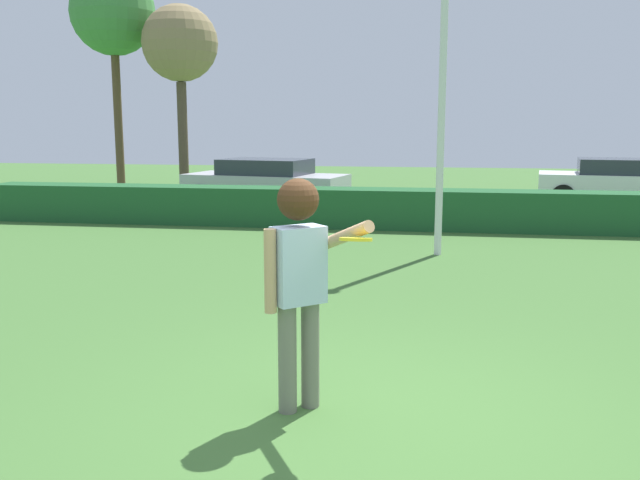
% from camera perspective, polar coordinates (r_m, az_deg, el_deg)
% --- Properties ---
extents(ground_plane, '(60.00, 60.00, 0.00)m').
position_cam_1_polar(ground_plane, '(5.28, 3.52, -14.58)').
color(ground_plane, '#406B31').
extents(person, '(0.82, 0.53, 1.78)m').
position_cam_1_polar(person, '(5.07, -1.75, -2.34)').
color(person, slate).
rests_on(person, ground).
extents(frisbee, '(0.23, 0.23, 0.05)m').
position_cam_1_polar(frisbee, '(4.63, 3.00, 0.06)').
color(frisbee, yellow).
extents(lamppost, '(0.24, 0.24, 5.29)m').
position_cam_1_polar(lamppost, '(11.43, 10.21, 13.50)').
color(lamppost, silver).
rests_on(lamppost, ground).
extents(hedge_row, '(18.63, 0.90, 0.82)m').
position_cam_1_polar(hedge_row, '(14.38, 7.34, 2.59)').
color(hedge_row, '#1F552A').
rests_on(hedge_row, ground).
extents(parked_car_silver, '(4.44, 2.46, 1.25)m').
position_cam_1_polar(parked_car_silver, '(18.11, -4.55, 4.98)').
color(parked_car_silver, '#B7B7BC').
rests_on(parked_car_silver, ground).
extents(parked_car_white, '(4.41, 2.31, 1.25)m').
position_cam_1_polar(parked_car_white, '(19.82, 23.89, 4.59)').
color(parked_car_white, white).
rests_on(parked_car_white, ground).
extents(bare_elm_tree, '(2.22, 2.22, 5.59)m').
position_cam_1_polar(bare_elm_tree, '(21.11, -11.61, 15.61)').
color(bare_elm_tree, brown).
rests_on(bare_elm_tree, ground).
extents(willow_tree, '(2.54, 2.54, 6.74)m').
position_cam_1_polar(willow_tree, '(22.58, -16.89, 17.57)').
color(willow_tree, brown).
rests_on(willow_tree, ground).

